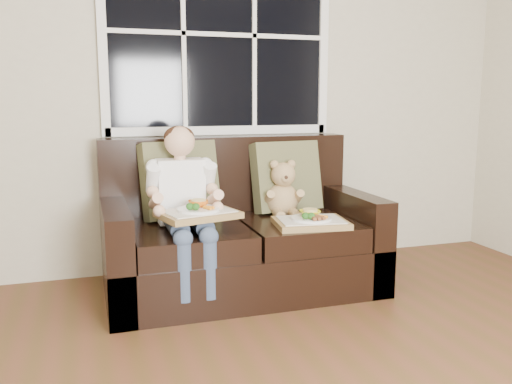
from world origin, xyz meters
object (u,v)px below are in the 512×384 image
object	(u,v)px
child	(184,193)
tray_left	(198,212)
teddy_bear	(283,192)
tray_right	(311,221)
loveseat	(239,240)

from	to	relation	value
child	tray_left	xyz separation A→B (m)	(0.05, -0.18, -0.08)
child	tray_left	size ratio (longest dim) A/B	1.89
teddy_bear	tray_right	size ratio (longest dim) A/B	0.82
teddy_bear	tray_right	bearing A→B (deg)	-75.24
loveseat	tray_right	distance (m)	0.52
teddy_bear	child	bearing A→B (deg)	-160.85
tray_right	loveseat	bearing A→B (deg)	145.81
loveseat	tray_left	xyz separation A→B (m)	(-0.33, -0.30, 0.27)
loveseat	tray_left	distance (m)	0.52
child	loveseat	bearing A→B (deg)	18.11
loveseat	teddy_bear	size ratio (longest dim) A/B	4.44
loveseat	teddy_bear	world-z (taller)	loveseat
child	tray_left	distance (m)	0.20
loveseat	teddy_bear	bearing A→B (deg)	5.21
child	teddy_bear	world-z (taller)	child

